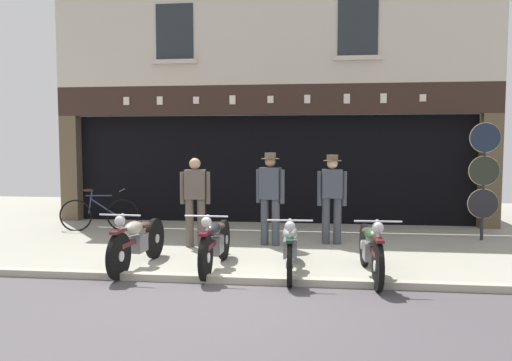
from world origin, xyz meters
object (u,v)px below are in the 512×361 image
at_px(motorcycle_left, 138,241).
at_px(salesman_right, 332,195).
at_px(motorcycle_center_left, 215,242).
at_px(leaning_bicycle, 99,214).
at_px(advert_board_near, 174,156).
at_px(motorcycle_center_right, 371,248).
at_px(motorcycle_center, 290,245).
at_px(salesman_left, 195,198).
at_px(tyre_sign_pole, 484,172).
at_px(shopkeeper_center, 270,194).

bearing_deg(motorcycle_left, salesman_right, -140.21).
bearing_deg(motorcycle_center_left, leaning_bicycle, -42.04).
relative_size(motorcycle_left, advert_board_near, 2.16).
bearing_deg(motorcycle_center_right, salesman_right, -80.00).
height_order(motorcycle_center_left, motorcycle_center_right, motorcycle_center_right).
height_order(motorcycle_left, motorcycle_center_right, motorcycle_left).
bearing_deg(motorcycle_center_left, motorcycle_center, 178.74).
xyz_separation_m(salesman_left, advert_board_near, (-1.28, 3.06, 0.70)).
height_order(motorcycle_left, leaning_bicycle, motorcycle_left).
distance_m(motorcycle_center_left, motorcycle_center, 1.15).
relative_size(advert_board_near, leaning_bicycle, 0.54).
bearing_deg(motorcycle_left, motorcycle_center, -175.65).
distance_m(motorcycle_center, salesman_left, 2.50).
xyz_separation_m(salesman_left, leaning_bicycle, (-2.54, 1.42, -0.55)).
xyz_separation_m(motorcycle_left, salesman_right, (3.04, 2.22, 0.52)).
height_order(motorcycle_center, advert_board_near, advert_board_near).
bearing_deg(motorcycle_left, salesman_left, -103.51).
xyz_separation_m(motorcycle_center_left, tyre_sign_pole, (4.83, 2.85, 0.93)).
distance_m(motorcycle_center_right, advert_board_near, 6.54).
relative_size(motorcycle_center, salesman_left, 1.24).
bearing_deg(shopkeeper_center, tyre_sign_pole, -154.12).
height_order(salesman_right, advert_board_near, advert_board_near).
xyz_separation_m(motorcycle_center_left, advert_board_near, (-1.98, 4.63, 1.19)).
bearing_deg(advert_board_near, salesman_left, -67.26).
height_order(salesman_left, leaning_bicycle, salesman_left).
xyz_separation_m(motorcycle_center_left, motorcycle_center, (1.15, -0.04, -0.01)).
xyz_separation_m(motorcycle_left, leaning_bicycle, (-2.03, 3.07, -0.06)).
bearing_deg(salesman_left, advert_board_near, -74.02).
bearing_deg(tyre_sign_pole, motorcycle_center_left, -149.41).
xyz_separation_m(shopkeeper_center, tyre_sign_pole, (4.15, 0.97, 0.39)).
bearing_deg(motorcycle_center, salesman_right, -109.82).
bearing_deg(tyre_sign_pole, advert_board_near, 165.34).
xyz_separation_m(motorcycle_center, advert_board_near, (-3.12, 4.67, 1.20)).
xyz_separation_m(motorcycle_left, tyre_sign_pole, (6.03, 2.92, 0.93)).
xyz_separation_m(motorcycle_center_left, leaning_bicycle, (-3.23, 3.00, -0.05)).
height_order(motorcycle_left, salesman_left, salesman_left).
height_order(salesman_right, leaning_bicycle, salesman_right).
xyz_separation_m(tyre_sign_pole, leaning_bicycle, (-8.06, 0.15, -0.99)).
bearing_deg(motorcycle_left, advert_board_near, -76.97).
bearing_deg(motorcycle_center_right, motorcycle_center, -7.58).
height_order(motorcycle_left, shopkeeper_center, shopkeeper_center).
bearing_deg(salesman_left, motorcycle_center_left, 107.11).
bearing_deg(salesman_left, motorcycle_center_right, 143.27).
bearing_deg(motorcycle_left, motorcycle_center_left, -173.06).
height_order(salesman_left, salesman_right, salesman_right).
bearing_deg(motorcycle_center_right, shopkeeper_center, -53.03).
relative_size(shopkeeper_center, salesman_right, 1.02).
bearing_deg(salesman_right, motorcycle_center, 69.61).
relative_size(shopkeeper_center, tyre_sign_pole, 0.75).
bearing_deg(advert_board_near, leaning_bicycle, -127.57).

